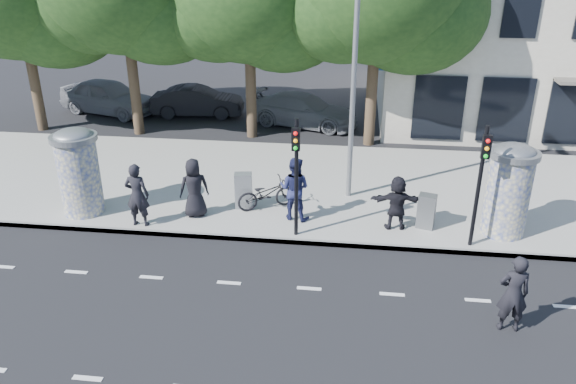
# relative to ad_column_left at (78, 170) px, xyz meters

# --- Properties ---
(ground) EXTENTS (120.00, 120.00, 0.00)m
(ground) POSITION_rel_ad_column_left_xyz_m (7.20, -4.50, -1.54)
(ground) COLOR black
(ground) RESTS_ON ground
(sidewalk) EXTENTS (40.00, 8.00, 0.15)m
(sidewalk) POSITION_rel_ad_column_left_xyz_m (7.20, 3.00, -1.46)
(sidewalk) COLOR gray
(sidewalk) RESTS_ON ground
(curb) EXTENTS (40.00, 0.10, 0.16)m
(curb) POSITION_rel_ad_column_left_xyz_m (7.20, -0.95, -1.46)
(curb) COLOR slate
(curb) RESTS_ON ground
(lane_dash_far) EXTENTS (32.00, 0.12, 0.01)m
(lane_dash_far) POSITION_rel_ad_column_left_xyz_m (7.20, -3.10, -1.53)
(lane_dash_far) COLOR silver
(lane_dash_far) RESTS_ON ground
(ad_column_left) EXTENTS (1.36, 1.36, 2.65)m
(ad_column_left) POSITION_rel_ad_column_left_xyz_m (0.00, 0.00, 0.00)
(ad_column_left) COLOR beige
(ad_column_left) RESTS_ON sidewalk
(ad_column_right) EXTENTS (1.36, 1.36, 2.65)m
(ad_column_right) POSITION_rel_ad_column_left_xyz_m (12.40, 0.20, 0.00)
(ad_column_right) COLOR beige
(ad_column_right) RESTS_ON sidewalk
(traffic_pole_near) EXTENTS (0.22, 0.31, 3.40)m
(traffic_pole_near) POSITION_rel_ad_column_left_xyz_m (6.60, -0.71, 0.69)
(traffic_pole_near) COLOR black
(traffic_pole_near) RESTS_ON sidewalk
(traffic_pole_far) EXTENTS (0.22, 0.31, 3.40)m
(traffic_pole_far) POSITION_rel_ad_column_left_xyz_m (11.40, -0.71, 0.69)
(traffic_pole_far) COLOR black
(traffic_pole_far) RESTS_ON sidewalk
(street_lamp) EXTENTS (0.25, 0.93, 8.00)m
(street_lamp) POSITION_rel_ad_column_left_xyz_m (8.00, 2.13, 3.26)
(street_lamp) COLOR slate
(street_lamp) RESTS_ON sidewalk
(ped_a) EXTENTS (1.04, 0.87, 1.80)m
(ped_a) POSITION_rel_ad_column_left_xyz_m (3.46, 0.17, -0.49)
(ped_a) COLOR black
(ped_a) RESTS_ON sidewalk
(ped_b) EXTENTS (0.70, 0.46, 1.91)m
(ped_b) POSITION_rel_ad_column_left_xyz_m (2.01, -0.63, -0.43)
(ped_b) COLOR black
(ped_b) RESTS_ON sidewalk
(ped_c) EXTENTS (1.08, 0.93, 1.92)m
(ped_c) POSITION_rel_ad_column_left_xyz_m (6.44, 0.36, -0.43)
(ped_c) COLOR #1D2149
(ped_c) RESTS_ON sidewalk
(ped_f) EXTENTS (1.52, 0.64, 1.60)m
(ped_f) POSITION_rel_ad_column_left_xyz_m (9.40, 0.08, -0.59)
(ped_f) COLOR black
(ped_f) RESTS_ON sidewalk
(man_road) EXTENTS (0.68, 0.46, 1.82)m
(man_road) POSITION_rel_ad_column_left_xyz_m (11.63, -4.10, -0.63)
(man_road) COLOR black
(man_road) RESTS_ON ground
(bicycle) EXTENTS (1.44, 1.93, 0.97)m
(bicycle) POSITION_rel_ad_column_left_xyz_m (5.50, 0.93, -0.90)
(bicycle) COLOR black
(bicycle) RESTS_ON sidewalk
(cabinet_left) EXTENTS (0.59, 0.47, 1.12)m
(cabinet_left) POSITION_rel_ad_column_left_xyz_m (4.79, 0.92, -0.83)
(cabinet_left) COLOR gray
(cabinet_left) RESTS_ON sidewalk
(cabinet_right) EXTENTS (0.57, 0.48, 1.02)m
(cabinet_right) POSITION_rel_ad_column_left_xyz_m (10.27, 0.24, -0.88)
(cabinet_right) COLOR slate
(cabinet_right) RESTS_ON sidewalk
(car_left) EXTENTS (3.38, 5.28, 1.67)m
(car_left) POSITION_rel_ad_column_left_xyz_m (-3.85, 10.82, -0.70)
(car_left) COLOR slate
(car_left) RESTS_ON ground
(car_mid) EXTENTS (1.89, 4.45, 1.43)m
(car_mid) POSITION_rel_ad_column_left_xyz_m (0.55, 10.94, -0.82)
(car_mid) COLOR black
(car_mid) RESTS_ON ground
(car_right) EXTENTS (3.29, 5.34, 1.44)m
(car_right) POSITION_rel_ad_column_left_xyz_m (5.73, 10.03, -0.82)
(car_right) COLOR slate
(car_right) RESTS_ON ground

